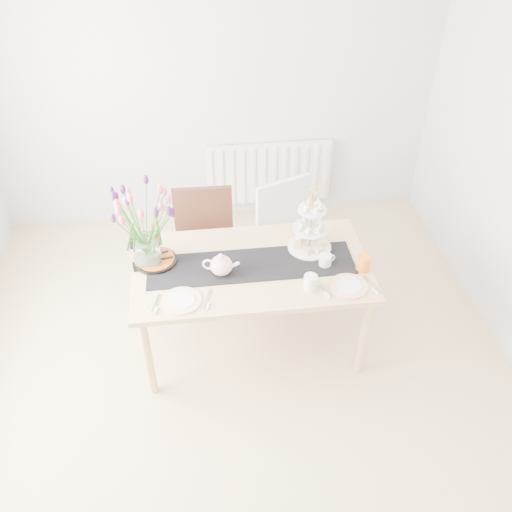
{
  "coord_description": "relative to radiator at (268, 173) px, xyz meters",
  "views": [
    {
      "loc": [
        -0.18,
        -2.29,
        3.12
      ],
      "look_at": [
        0.16,
        0.44,
        0.87
      ],
      "focal_mm": 38.0,
      "sensor_mm": 36.0,
      "label": 1
    }
  ],
  "objects": [
    {
      "name": "plate_left",
      "position": [
        -0.84,
        -1.99,
        0.31
      ],
      "size": [
        0.31,
        0.31,
        0.01
      ],
      "primitive_type": "cylinder",
      "rotation": [
        0.0,
        0.0,
        -0.27
      ],
      "color": "white",
      "rests_on": "dining_table"
    },
    {
      "name": "plate_right",
      "position": [
        0.24,
        -1.99,
        0.31
      ],
      "size": [
        0.31,
        0.31,
        0.01
      ],
      "primitive_type": "cylinder",
      "rotation": [
        0.0,
        0.0,
        0.34
      ],
      "color": "white",
      "rests_on": "dining_table"
    },
    {
      "name": "teapot",
      "position": [
        -0.57,
        -1.76,
        0.37
      ],
      "size": [
        0.28,
        0.24,
        0.16
      ],
      "primitive_type": null,
      "rotation": [
        0.0,
        0.0,
        -0.23
      ],
      "color": "white",
      "rests_on": "dining_table"
    },
    {
      "name": "mug_orange",
      "position": [
        0.37,
        -1.83,
        0.35
      ],
      "size": [
        0.13,
        0.13,
        0.11
      ],
      "primitive_type": "cylinder",
      "rotation": [
        0.0,
        0.0,
        1.03
      ],
      "color": "orange",
      "rests_on": "dining_table"
    },
    {
      "name": "tart_tin",
      "position": [
        -1.0,
        -1.58,
        0.32
      ],
      "size": [
        0.28,
        0.28,
        0.03
      ],
      "rotation": [
        0.0,
        0.0,
        -0.1
      ],
      "color": "black",
      "rests_on": "dining_table"
    },
    {
      "name": "mug_white",
      "position": [
        -0.01,
        -1.97,
        0.35
      ],
      "size": [
        0.09,
        0.09,
        0.1
      ],
      "primitive_type": "cylinder",
      "rotation": [
        0.0,
        0.0,
        0.08
      ],
      "color": "silver",
      "rests_on": "dining_table"
    },
    {
      "name": "tulip_vase",
      "position": [
        -1.05,
        -1.57,
        0.69
      ],
      "size": [
        0.7,
        0.7,
        0.6
      ],
      "rotation": [
        0.0,
        0.0,
        0.33
      ],
      "color": "silver",
      "rests_on": "dining_table"
    },
    {
      "name": "dining_table",
      "position": [
        -0.36,
        -1.7,
        0.22
      ],
      "size": [
        1.6,
        0.9,
        0.75
      ],
      "color": "tan",
      "rests_on": "ground"
    },
    {
      "name": "cake_stand",
      "position": [
        0.06,
        -1.56,
        0.43
      ],
      "size": [
        0.31,
        0.31,
        0.45
      ],
      "rotation": [
        0.0,
        0.0,
        0.43
      ],
      "color": "gold",
      "rests_on": "dining_table"
    },
    {
      "name": "table_runner",
      "position": [
        -0.36,
        -1.7,
        0.3
      ],
      "size": [
        1.4,
        0.35,
        0.01
      ],
      "primitive_type": "cube",
      "color": "black",
      "rests_on": "dining_table"
    },
    {
      "name": "chair_white",
      "position": [
        0.02,
        -1.08,
        0.1
      ],
      "size": [
        0.61,
        0.61,
        0.95
      ],
      "rotation": [
        0.0,
        0.0,
        0.38
      ],
      "color": "white",
      "rests_on": "ground"
    },
    {
      "name": "radiator",
      "position": [
        0.0,
        0.0,
        0.0
      ],
      "size": [
        1.2,
        0.08,
        0.6
      ],
      "primitive_type": "cube",
      "color": "white",
      "rests_on": "room_shell"
    },
    {
      "name": "cream_jug",
      "position": [
        0.13,
        -1.75,
        0.34
      ],
      "size": [
        0.1,
        0.1,
        0.09
      ],
      "primitive_type": "cylinder",
      "rotation": [
        0.0,
        0.0,
        0.26
      ],
      "color": "white",
      "rests_on": "dining_table"
    },
    {
      "name": "room_shell",
      "position": [
        -0.5,
        -2.19,
        0.85
      ],
      "size": [
        4.5,
        4.5,
        4.5
      ],
      "color": "tan",
      "rests_on": "ground"
    },
    {
      "name": "chair_brown",
      "position": [
        -0.66,
        -1.07,
        0.09
      ],
      "size": [
        0.47,
        0.47,
        0.93
      ],
      "rotation": [
        0.0,
        0.0,
        -0.03
      ],
      "color": "#351B13",
      "rests_on": "ground"
    }
  ]
}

